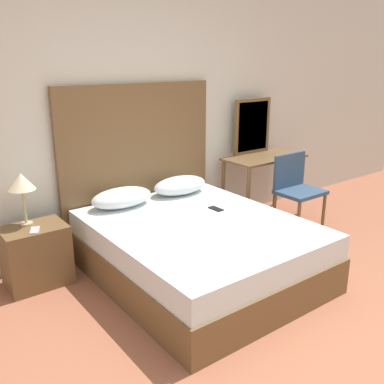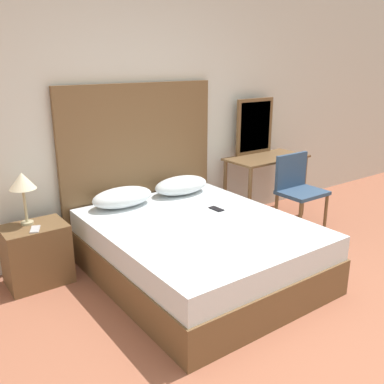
{
  "view_description": "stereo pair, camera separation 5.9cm",
  "coord_description": "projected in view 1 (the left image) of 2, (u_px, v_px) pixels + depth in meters",
  "views": [
    {
      "loc": [
        -2.03,
        -1.28,
        1.89
      ],
      "look_at": [
        0.09,
        1.56,
        0.77
      ],
      "focal_mm": 40.0,
      "sensor_mm": 36.0,
      "label": 1
    },
    {
      "loc": [
        -1.99,
        -1.32,
        1.89
      ],
      "look_at": [
        0.09,
        1.56,
        0.77
      ],
      "focal_mm": 40.0,
      "sensor_mm": 36.0,
      "label": 2
    }
  ],
  "objects": [
    {
      "name": "headboard",
      "position": [
        139.0,
        166.0,
        4.4
      ],
      "size": [
        1.71,
        0.05,
        1.65
      ],
      "color": "brown",
      "rests_on": "ground_plane"
    },
    {
      "name": "phone_on_bed",
      "position": [
        216.0,
        209.0,
        4.03
      ],
      "size": [
        0.08,
        0.15,
        0.01
      ],
      "color": "black",
      "rests_on": "bed"
    },
    {
      "name": "pillow_right",
      "position": [
        180.0,
        185.0,
        4.47
      ],
      "size": [
        0.61,
        0.34,
        0.18
      ],
      "color": "silver",
      "rests_on": "bed"
    },
    {
      "name": "ground_plane",
      "position": [
        327.0,
        369.0,
        2.71
      ],
      "size": [
        16.0,
        16.0,
        0.0
      ],
      "primitive_type": "plane",
      "color": "#9E5B42"
    },
    {
      "name": "vanity_mirror",
      "position": [
        252.0,
        126.0,
        5.14
      ],
      "size": [
        0.56,
        0.03,
        0.66
      ],
      "color": "brown",
      "rests_on": "vanity_desk"
    },
    {
      "name": "chair",
      "position": [
        296.0,
        186.0,
        4.76
      ],
      "size": [
        0.49,
        0.4,
        0.87
      ],
      "color": "#334C6B",
      "rests_on": "ground_plane"
    },
    {
      "name": "bed",
      "position": [
        199.0,
        250.0,
        3.8
      ],
      "size": [
        1.63,
        1.97,
        0.52
      ],
      "color": "brown",
      "rests_on": "ground_plane"
    },
    {
      "name": "nightstand",
      "position": [
        36.0,
        256.0,
        3.67
      ],
      "size": [
        0.52,
        0.38,
        0.53
      ],
      "color": "brown",
      "rests_on": "ground_plane"
    },
    {
      "name": "pillow_left",
      "position": [
        122.0,
        198.0,
        4.08
      ],
      "size": [
        0.61,
        0.34,
        0.18
      ],
      "color": "silver",
      "rests_on": "bed"
    },
    {
      "name": "phone_on_nightstand",
      "position": [
        35.0,
        230.0,
        3.51
      ],
      "size": [
        0.12,
        0.17,
        0.01
      ],
      "color": "#B7B7BC",
      "rests_on": "nightstand"
    },
    {
      "name": "wall_back",
      "position": [
        125.0,
        114.0,
        4.24
      ],
      "size": [
        10.0,
        0.06,
        2.7
      ],
      "color": "silver",
      "rests_on": "ground_plane"
    },
    {
      "name": "table_lamp",
      "position": [
        22.0,
        183.0,
        3.52
      ],
      "size": [
        0.22,
        0.22,
        0.45
      ],
      "color": "tan",
      "rests_on": "nightstand"
    },
    {
      "name": "vanity_desk",
      "position": [
        264.0,
        167.0,
        5.11
      ],
      "size": [
        0.99,
        0.5,
        0.77
      ],
      "color": "brown",
      "rests_on": "ground_plane"
    }
  ]
}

